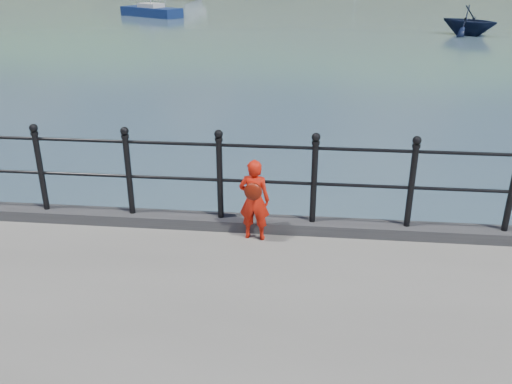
# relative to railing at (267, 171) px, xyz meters

# --- Properties ---
(ground) EXTENTS (600.00, 600.00, 0.00)m
(ground) POSITION_rel_railing_xyz_m (-0.00, 0.15, -1.82)
(ground) COLOR #2D4251
(ground) RESTS_ON ground
(kerb) EXTENTS (60.00, 0.30, 0.15)m
(kerb) POSITION_rel_railing_xyz_m (-0.00, -0.00, -0.75)
(kerb) COLOR #28282B
(kerb) RESTS_ON quay
(railing) EXTENTS (18.11, 0.11, 1.20)m
(railing) POSITION_rel_railing_xyz_m (0.00, 0.00, 0.00)
(railing) COLOR black
(railing) RESTS_ON kerb
(far_shore) EXTENTS (830.00, 200.00, 156.00)m
(far_shore) POSITION_rel_railing_xyz_m (38.34, 239.56, -24.39)
(far_shore) COLOR #333A21
(far_shore) RESTS_ON ground
(child) EXTENTS (0.41, 0.33, 1.06)m
(child) POSITION_rel_railing_xyz_m (-0.13, -0.26, -0.29)
(child) COLOR red
(child) RESTS_ON quay
(launch_navy) EXTENTS (4.31, 4.25, 1.72)m
(launch_navy) POSITION_rel_railing_xyz_m (9.56, 28.14, -0.96)
(launch_navy) COLOR black
(launch_navy) RESTS_ON ground
(sailboat_port) EXTENTS (5.46, 4.28, 7.87)m
(sailboat_port) POSITION_rel_railing_xyz_m (-12.30, 36.98, -1.48)
(sailboat_port) COLOR navy
(sailboat_port) RESTS_ON ground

